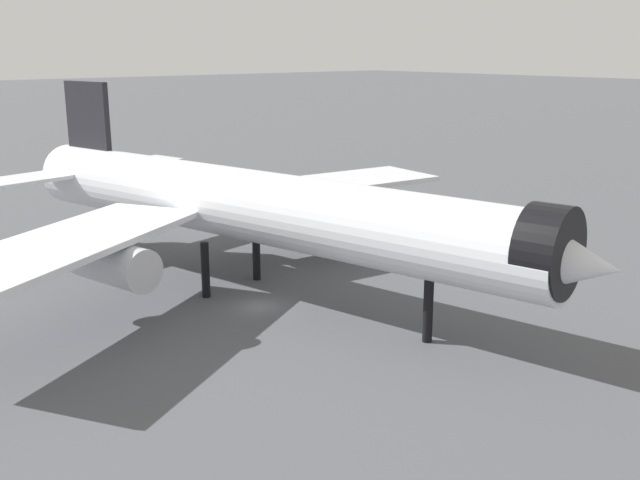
% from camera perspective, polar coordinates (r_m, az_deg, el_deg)
% --- Properties ---
extents(ground, '(900.00, 900.00, 0.00)m').
position_cam_1_polar(ground, '(59.66, -4.64, -5.18)').
color(ground, '#4C4F54').
extents(airliner_near_gate, '(59.46, 53.43, 17.07)m').
position_cam_1_polar(airliner_near_gate, '(60.96, -5.48, 2.59)').
color(airliner_near_gate, silver).
rests_on(airliner_near_gate, ground).
extents(baggage_tug_wing, '(3.56, 3.17, 1.85)m').
position_cam_1_polar(baggage_tug_wing, '(94.90, 0.74, 2.99)').
color(baggage_tug_wing, black).
rests_on(baggage_tug_wing, ground).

